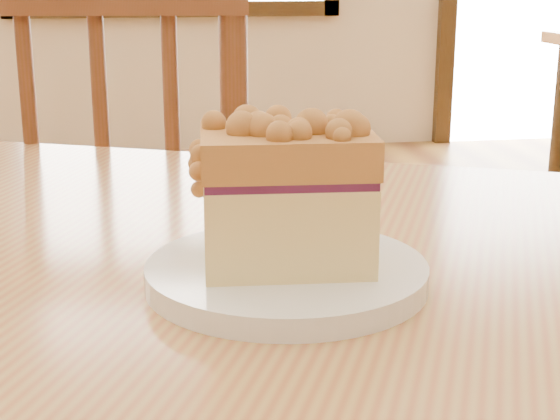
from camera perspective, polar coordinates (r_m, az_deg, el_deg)
name	(u,v)px	position (r m, az deg, el deg)	size (l,w,h in m)	color
cafe_table_main	(118,351)	(0.83, -10.70, -9.20)	(1.27, 1.09, 0.75)	#B78C47
cafe_chair_main	(127,271)	(1.43, -10.17, -4.02)	(0.50, 0.50, 1.00)	brown
plate	(286,275)	(0.65, 0.43, -4.33)	(0.21, 0.21, 0.02)	white
cake_slice	(284,188)	(0.63, 0.28, 1.44)	(0.14, 0.10, 0.12)	#FFE990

